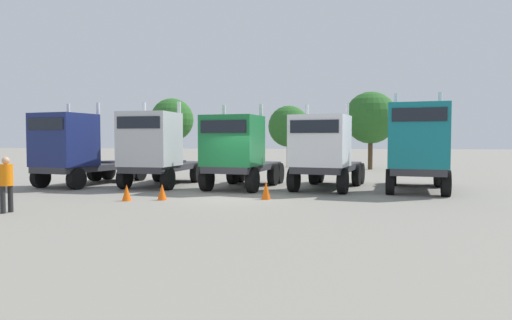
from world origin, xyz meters
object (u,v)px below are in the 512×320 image
object	(u,v)px
semi_truck_green	(238,151)
semi_truck_teal	(417,147)
semi_truck_white	(324,152)
visitor_in_hivis	(6,180)
traffic_cone_far	(266,190)
traffic_cone_near	(162,192)
semi_truck_navy	(75,149)
traffic_cone_mid	(127,193)
semi_truck_silver	(156,149)

from	to	relation	value
semi_truck_green	semi_truck_teal	xyz separation A→B (m)	(8.09, -0.10, 0.22)
semi_truck_white	visitor_in_hivis	bearing A→B (deg)	-38.07
traffic_cone_far	traffic_cone_near	bearing A→B (deg)	-169.23
semi_truck_navy	semi_truck_green	bearing A→B (deg)	101.52
semi_truck_teal	visitor_in_hivis	size ratio (longest dim) A/B	3.63
traffic_cone_mid	traffic_cone_far	world-z (taller)	traffic_cone_far
semi_truck_white	traffic_cone_far	world-z (taller)	semi_truck_white
semi_truck_silver	semi_truck_green	xyz separation A→B (m)	(4.19, -0.50, -0.09)
visitor_in_hivis	traffic_cone_far	world-z (taller)	visitor_in_hivis
semi_truck_navy	semi_truck_white	distance (m)	12.31
semi_truck_navy	traffic_cone_far	world-z (taller)	semi_truck_navy
traffic_cone_near	traffic_cone_mid	world-z (taller)	traffic_cone_near
semi_truck_navy	semi_truck_teal	distance (m)	16.39
semi_truck_navy	traffic_cone_far	bearing A→B (deg)	83.27
visitor_in_hivis	traffic_cone_mid	distance (m)	4.19
traffic_cone_mid	semi_truck_teal	bearing A→B (deg)	20.94
semi_truck_silver	semi_truck_teal	world-z (taller)	semi_truck_teal
semi_truck_green	traffic_cone_far	distance (m)	4.06
semi_truck_green	traffic_cone_near	distance (m)	4.91
semi_truck_teal	traffic_cone_mid	size ratio (longest dim) A/B	10.42
visitor_in_hivis	semi_truck_navy	bearing A→B (deg)	-61.44
semi_truck_silver	traffic_cone_mid	size ratio (longest dim) A/B	10.15
semi_truck_teal	visitor_in_hivis	xyz separation A→B (m)	(-14.16, -7.65, -0.98)
semi_truck_teal	traffic_cone_near	world-z (taller)	semi_truck_teal
semi_truck_green	traffic_cone_near	bearing A→B (deg)	-18.59
traffic_cone_far	semi_truck_navy	bearing A→B (deg)	160.71
traffic_cone_near	semi_truck_teal	bearing A→B (deg)	21.32
traffic_cone_mid	semi_truck_navy	bearing A→B (deg)	135.84
semi_truck_silver	semi_truck_green	bearing A→B (deg)	87.33
traffic_cone_near	semi_truck_navy	bearing A→B (deg)	144.92
semi_truck_white	traffic_cone_near	size ratio (longest dim) A/B	10.22
semi_truck_white	traffic_cone_mid	world-z (taller)	semi_truck_white
semi_truck_teal	traffic_cone_mid	distance (m)	12.51
semi_truck_white	semi_truck_green	bearing A→B (deg)	-73.26
semi_truck_green	semi_truck_white	size ratio (longest dim) A/B	0.94
visitor_in_hivis	semi_truck_green	bearing A→B (deg)	-115.26
visitor_in_hivis	traffic_cone_far	size ratio (longest dim) A/B	2.52
semi_truck_navy	traffic_cone_near	xyz separation A→B (m)	(6.08, -4.27, -1.54)
semi_truck_green	visitor_in_hivis	size ratio (longest dim) A/B	3.40
traffic_cone_mid	traffic_cone_far	xyz separation A→B (m)	(5.23, 1.16, 0.04)
semi_truck_teal	traffic_cone_near	xyz separation A→B (m)	(-10.31, -4.02, -1.71)
semi_truck_green	traffic_cone_near	size ratio (longest dim) A/B	9.63
semi_truck_silver	traffic_cone_near	world-z (taller)	semi_truck_silver
visitor_in_hivis	traffic_cone_mid	size ratio (longest dim) A/B	2.87
semi_truck_navy	traffic_cone_mid	bearing A→B (deg)	58.40
semi_truck_silver	visitor_in_hivis	world-z (taller)	semi_truck_silver
semi_truck_white	traffic_cone_far	bearing A→B (deg)	-18.67
visitor_in_hivis	traffic_cone_far	bearing A→B (deg)	-137.94
traffic_cone_mid	semi_truck_silver	bearing A→B (deg)	98.06
semi_truck_white	semi_truck_teal	size ratio (longest dim) A/B	0.99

